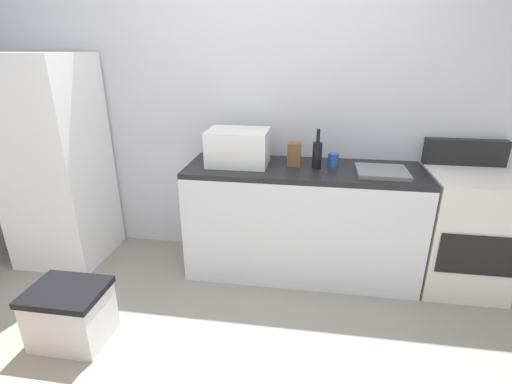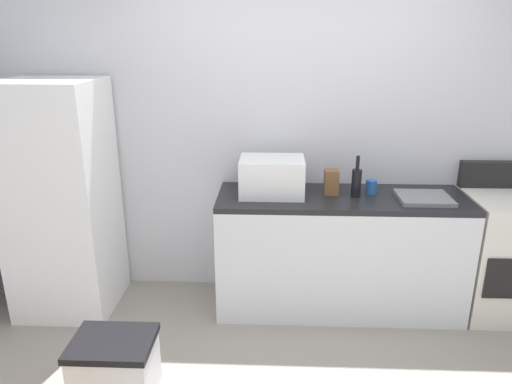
% 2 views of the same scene
% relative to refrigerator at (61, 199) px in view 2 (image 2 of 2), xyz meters
% --- Properties ---
extents(wall_back, '(5.00, 0.10, 2.60)m').
position_rel_refrigerator_xyz_m(wall_back, '(1.75, 0.40, 0.44)').
color(wall_back, silver).
rests_on(wall_back, ground_plane).
extents(kitchen_counter, '(1.80, 0.60, 0.90)m').
position_rel_refrigerator_xyz_m(kitchen_counter, '(2.05, 0.05, -0.41)').
color(kitchen_counter, silver).
rests_on(kitchen_counter, ground_plane).
extents(refrigerator, '(0.68, 0.66, 1.72)m').
position_rel_refrigerator_xyz_m(refrigerator, '(0.00, 0.00, 0.00)').
color(refrigerator, white).
rests_on(refrigerator, ground_plane).
extents(stove_oven, '(0.60, 0.61, 1.10)m').
position_rel_refrigerator_xyz_m(stove_oven, '(3.27, 0.06, -0.39)').
color(stove_oven, silver).
rests_on(stove_oven, ground_plane).
extents(microwave, '(0.46, 0.34, 0.27)m').
position_rel_refrigerator_xyz_m(microwave, '(1.54, 0.06, 0.18)').
color(microwave, white).
rests_on(microwave, kitchen_counter).
extents(sink_basin, '(0.36, 0.32, 0.03)m').
position_rel_refrigerator_xyz_m(sink_basin, '(2.61, -0.01, 0.06)').
color(sink_basin, slate).
rests_on(sink_basin, kitchen_counter).
extents(wine_bottle, '(0.07, 0.07, 0.30)m').
position_rel_refrigerator_xyz_m(wine_bottle, '(2.14, 0.04, 0.15)').
color(wine_bottle, black).
rests_on(wine_bottle, kitchen_counter).
extents(coffee_mug, '(0.08, 0.08, 0.10)m').
position_rel_refrigerator_xyz_m(coffee_mug, '(2.27, 0.12, 0.09)').
color(coffee_mug, '#2659A5').
rests_on(coffee_mug, kitchen_counter).
extents(knife_block, '(0.10, 0.10, 0.18)m').
position_rel_refrigerator_xyz_m(knife_block, '(1.97, 0.09, 0.13)').
color(knife_block, brown).
rests_on(knife_block, kitchen_counter).
extents(storage_bin, '(0.46, 0.36, 0.38)m').
position_rel_refrigerator_xyz_m(storage_bin, '(0.66, -0.98, -0.67)').
color(storage_bin, silver).
rests_on(storage_bin, ground_plane).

